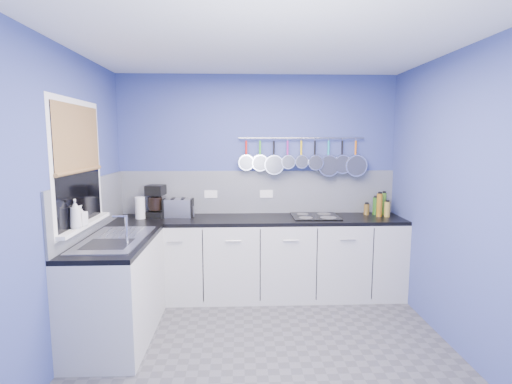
{
  "coord_description": "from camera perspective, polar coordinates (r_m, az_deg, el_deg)",
  "views": [
    {
      "loc": [
        -0.2,
        -3.05,
        1.76
      ],
      "look_at": [
        -0.05,
        0.75,
        1.25
      ],
      "focal_mm": 27.38,
      "sensor_mm": 36.0,
      "label": 1
    }
  ],
  "objects": [
    {
      "name": "condiment_4",
      "position": [
        4.61,
        17.59,
        -1.84
      ],
      "size": [
        0.06,
        0.06,
        0.26
      ],
      "primitive_type": "cylinder",
      "color": "#8C5914",
      "rests_on": "worktop_back"
    },
    {
      "name": "pan_1",
      "position": [
        4.5,
        0.6,
        5.48
      ],
      "size": [
        0.19,
        0.07,
        0.38
      ],
      "primitive_type": null,
      "color": "silver",
      "rests_on": "pot_rail"
    },
    {
      "name": "pan_7",
      "position": [
        4.65,
        12.45,
        5.16
      ],
      "size": [
        0.22,
        0.08,
        0.41
      ],
      "primitive_type": null,
      "color": "silver",
      "rests_on": "pot_rail"
    },
    {
      "name": "pot_rail",
      "position": [
        4.56,
        6.64,
        7.83
      ],
      "size": [
        1.45,
        0.02,
        0.02
      ],
      "primitive_type": "cylinder",
      "rotation": [
        0.0,
        1.57,
        0.0
      ],
      "color": "silver",
      "rests_on": "wall_back"
    },
    {
      "name": "window_frame",
      "position": [
        3.63,
        -24.56,
        3.63
      ],
      "size": [
        0.01,
        1.0,
        1.1
      ],
      "primitive_type": "cube",
      "color": "white",
      "rests_on": "wall_left"
    },
    {
      "name": "condiment_0",
      "position": [
        4.73,
        18.17,
        -1.66
      ],
      "size": [
        0.05,
        0.05,
        0.25
      ],
      "primitive_type": "cylinder",
      "color": "#3F721E",
      "rests_on": "worktop_back"
    },
    {
      "name": "ceiling",
      "position": [
        3.15,
        1.55,
        21.4
      ],
      "size": [
        3.2,
        3.0,
        0.02
      ],
      "primitive_type": "cube",
      "color": "white",
      "rests_on": "ground"
    },
    {
      "name": "pan_6",
      "position": [
        4.61,
        10.53,
        5.0
      ],
      "size": [
        0.25,
        0.08,
        0.44
      ],
      "primitive_type": null,
      "color": "silver",
      "rests_on": "pot_rail"
    },
    {
      "name": "window_glass",
      "position": [
        3.63,
        -24.49,
        3.63
      ],
      "size": [
        0.01,
        0.9,
        1.0
      ],
      "primitive_type": "cube",
      "color": "black",
      "rests_on": "wall_left"
    },
    {
      "name": "soap_bottle_a",
      "position": [
        3.46,
        -24.88,
        -2.92
      ],
      "size": [
        0.12,
        0.12,
        0.24
      ],
      "primitive_type": "imported",
      "rotation": [
        0.0,
        0.0,
        0.32
      ],
      "color": "white",
      "rests_on": "window_sill"
    },
    {
      "name": "cabinet_run_left",
      "position": [
        3.77,
        -19.61,
        -13.47
      ],
      "size": [
        0.6,
        1.2,
        0.86
      ],
      "primitive_type": "cube",
      "color": "#BAB9B5",
      "rests_on": "ground"
    },
    {
      "name": "hob",
      "position": [
        4.44,
        8.64,
        -3.54
      ],
      "size": [
        0.52,
        0.45,
        0.01
      ],
      "primitive_type": "cube",
      "color": "black",
      "rests_on": "worktop_back"
    },
    {
      "name": "wall_back",
      "position": [
        4.6,
        0.25,
        1.26
      ],
      "size": [
        3.2,
        0.02,
        2.5
      ],
      "primitive_type": "cube",
      "color": "#394486",
      "rests_on": "ground"
    },
    {
      "name": "worktop_back",
      "position": [
        4.35,
        0.43,
        -4.04
      ],
      "size": [
        3.2,
        0.6,
        0.04
      ],
      "primitive_type": "cube",
      "color": "black",
      "rests_on": "cabinet_run_back"
    },
    {
      "name": "coffee_maker",
      "position": [
        4.51,
        -14.47,
        -1.3
      ],
      "size": [
        0.23,
        0.25,
        0.36
      ],
      "primitive_type": null,
      "rotation": [
        0.0,
        0.0,
        -0.16
      ],
      "color": "black",
      "rests_on": "worktop_back"
    },
    {
      "name": "condiment_2",
      "position": [
        4.69,
        15.85,
        -2.47
      ],
      "size": [
        0.06,
        0.06,
        0.12
      ],
      "primitive_type": "cylinder",
      "color": "brown",
      "rests_on": "worktop_back"
    },
    {
      "name": "cabinet_run_back",
      "position": [
        4.46,
        0.42,
        -9.71
      ],
      "size": [
        3.2,
        0.6,
        0.86
      ],
      "primitive_type": "cube",
      "color": "#BAB9B5",
      "rests_on": "ground"
    },
    {
      "name": "mixer_tap",
      "position": [
        3.39,
        -18.38,
        -5.2
      ],
      "size": [
        0.12,
        0.08,
        0.26
      ],
      "primitive_type": null,
      "color": "silver",
      "rests_on": "worktop_left"
    },
    {
      "name": "pan_3",
      "position": [
        4.53,
        4.63,
        5.64
      ],
      "size": [
        0.16,
        0.11,
        0.35
      ],
      "primitive_type": null,
      "color": "silver",
      "rests_on": "pot_rail"
    },
    {
      "name": "pan_5",
      "position": [
        4.58,
        8.6,
        5.49
      ],
      "size": [
        0.18,
        0.1,
        0.37
      ],
      "primitive_type": null,
      "color": "silver",
      "rests_on": "pot_rail"
    },
    {
      "name": "condiment_1",
      "position": [
        4.72,
        17.09,
        -1.97
      ],
      "size": [
        0.07,
        0.07,
        0.2
      ],
      "primitive_type": "cylinder",
      "color": "#265919",
      "rests_on": "worktop_back"
    },
    {
      "name": "wall_left",
      "position": [
        3.4,
        -26.73,
        -1.82
      ],
      "size": [
        0.02,
        3.0,
        2.5
      ],
      "primitive_type": "cube",
      "color": "#394486",
      "rests_on": "ground"
    },
    {
      "name": "pan_0",
      "position": [
        4.5,
        -1.43,
        5.53
      ],
      "size": [
        0.18,
        0.06,
        0.37
      ],
      "primitive_type": null,
      "color": "silver",
      "rests_on": "pot_rail"
    },
    {
      "name": "bamboo_blind",
      "position": [
        3.62,
        -24.57,
        7.18
      ],
      "size": [
        0.01,
        0.9,
        0.55
      ],
      "primitive_type": "cube",
      "color": "#97744B",
      "rests_on": "wall_left"
    },
    {
      "name": "pan_4",
      "position": [
        4.55,
        6.63,
        5.65
      ],
      "size": [
        0.16,
        0.09,
        0.35
      ],
      "primitive_type": null,
      "color": "silver",
      "rests_on": "pot_rail"
    },
    {
      "name": "paper_towel",
      "position": [
        4.47,
        -16.58,
        -2.24
      ],
      "size": [
        0.11,
        0.11,
        0.24
      ],
      "primitive_type": "cylinder",
      "rotation": [
        0.0,
        0.0,
        -0.01
      ],
      "color": "white",
      "rests_on": "worktop_back"
    },
    {
      "name": "canister",
      "position": [
        4.48,
        -9.51,
        -2.8
      ],
      "size": [
        0.09,
        0.09,
        0.12
      ],
      "primitive_type": "cylinder",
      "rotation": [
        0.0,
        0.0,
        -0.08
      ],
      "color": "silver",
      "rests_on": "worktop_back"
    },
    {
      "name": "soap_bottle_b",
      "position": [
        3.56,
        -24.2,
        -3.15
      ],
      "size": [
        0.1,
        0.1,
        0.17
      ],
      "primitive_type": "imported",
      "rotation": [
        0.0,
        0.0,
        -0.26
      ],
      "color": "white",
      "rests_on": "window_sill"
    },
    {
      "name": "condiment_3",
      "position": [
        4.63,
        18.61,
        -2.41
      ],
      "size": [
        0.06,
        0.06,
        0.17
      ],
      "primitive_type": "cylinder",
      "color": "olive",
      "rests_on": "worktop_back"
    },
    {
      "name": "wall_right",
      "position": [
        3.59,
        28.09,
        -1.45
      ],
      "size": [
        0.02,
        3.0,
        2.5
      ],
      "primitive_type": "cube",
      "color": "#394486",
      "rests_on": "ground"
    },
    {
      "name": "floor",
      "position": [
        3.54,
        1.39,
        -22.42
      ],
      "size": [
        3.2,
        3.0,
        0.02
      ],
      "primitive_type": "cube",
      "color": "#47474C",
      "rests_on": "ground"
    },
    {
      "name": "socket_left",
      "position": [
        4.59,
        -6.61,
        -0.31
      ],
      "size": [
        0.15,
        0.01,
        0.09
      ],
      "primitive_type": "cube",
      "color": "white",
      "rests_on": "backsplash_back"
    },
    {
      "name": "pan_2",
      "position": [
        4.51,
        2.62,
        5.23
      ],
      "size": [
        0.23,
        0.09,
        0.42
      ],
      "primitive_type": null,
      "color": "silver",
      "rests_on": "pot_rail"
    },
    {
      "name": "worktop_left",
      "position": [
        3.64,
        -19.93,
        -6.84
      ],
      "size": [
        0.6,
        1.2,
        0.04
      ],
      "primitive_type": "cube",
      "color": "black",
      "rests_on": "cabinet_run_left"
    },
    {
      "name": "window_sill",
      "position": [
        3.69,
        -23.76,
        -4.37
      ],
      "size": [
        0.1,
        0.98,
        0.03
      ],
      "primitive_type": "cube",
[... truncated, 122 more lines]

